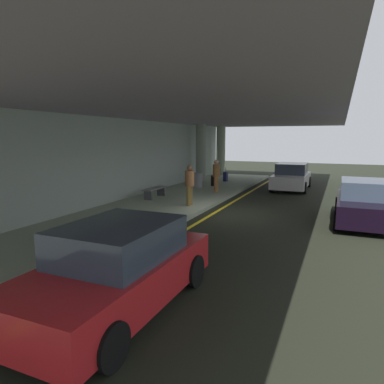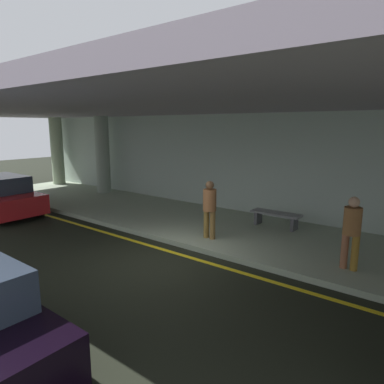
% 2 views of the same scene
% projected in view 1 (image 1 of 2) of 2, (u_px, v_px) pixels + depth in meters
% --- Properties ---
extents(ground_plane, '(60.00, 60.00, 0.00)m').
position_uv_depth(ground_plane, '(230.00, 213.00, 13.40)').
color(ground_plane, black).
extents(sidewalk, '(26.00, 4.20, 0.15)m').
position_uv_depth(sidewalk, '(160.00, 205.00, 14.61)').
color(sidewalk, '#98A58D').
rests_on(sidewalk, ground).
extents(lane_stripe_yellow, '(26.00, 0.14, 0.01)m').
position_uv_depth(lane_stripe_yellow, '(216.00, 212.00, 13.63)').
color(lane_stripe_yellow, yellow).
rests_on(lane_stripe_yellow, ground).
extents(support_column_center, '(0.66, 0.66, 3.65)m').
position_uv_depth(support_column_center, '(201.00, 153.00, 22.09)').
color(support_column_center, '#969E8D').
rests_on(support_column_center, sidewalk).
extents(support_column_right_mid, '(0.66, 0.66, 3.65)m').
position_uv_depth(support_column_right_mid, '(221.00, 151.00, 25.72)').
color(support_column_right_mid, '#9AA988').
rests_on(support_column_right_mid, sidewalk).
extents(ceiling_overhang, '(28.00, 13.20, 0.30)m').
position_uv_depth(ceiling_overhang, '(170.00, 113.00, 13.81)').
color(ceiling_overhang, '#9D8EA1').
rests_on(ceiling_overhang, support_column_far_left).
extents(terminal_back_wall, '(26.00, 0.30, 3.80)m').
position_uv_depth(terminal_back_wall, '(115.00, 161.00, 15.21)').
color(terminal_back_wall, '#ABBCB0').
rests_on(terminal_back_wall, ground).
extents(car_red, '(4.10, 1.92, 1.50)m').
position_uv_depth(car_red, '(118.00, 269.00, 5.86)').
color(car_red, red).
rests_on(car_red, ground).
extents(car_black, '(4.10, 1.92, 1.50)m').
position_uv_depth(car_black, '(365.00, 203.00, 11.76)').
color(car_black, black).
rests_on(car_black, ground).
extents(car_silver, '(4.10, 1.92, 1.50)m').
position_uv_depth(car_silver, '(291.00, 177.00, 19.60)').
color(car_silver, beige).
rests_on(car_silver, ground).
extents(traveler_with_luggage, '(0.38, 0.38, 1.68)m').
position_uv_depth(traveler_with_luggage, '(190.00, 182.00, 14.11)').
color(traveler_with_luggage, olive).
rests_on(traveler_with_luggage, sidewalk).
extents(person_waiting_for_ride, '(0.38, 0.38, 1.68)m').
position_uv_depth(person_waiting_for_ride, '(216.00, 174.00, 17.57)').
color(person_waiting_for_ride, '#93583B').
rests_on(person_waiting_for_ride, sidewalk).
extents(suitcase_upright_primary, '(0.36, 0.22, 0.90)m').
position_uv_depth(suitcase_upright_primary, '(225.00, 176.00, 22.15)').
color(suitcase_upright_primary, navy).
rests_on(suitcase_upright_primary, sidewalk).
extents(suitcase_upright_secondary, '(0.36, 0.22, 0.90)m').
position_uv_depth(suitcase_upright_secondary, '(214.00, 180.00, 20.05)').
color(suitcase_upright_secondary, black).
rests_on(suitcase_upright_secondary, sidewalk).
extents(bench_metal, '(1.60, 0.50, 0.48)m').
position_uv_depth(bench_metal, '(155.00, 190.00, 16.01)').
color(bench_metal, slate).
rests_on(bench_metal, sidewalk).
extents(trash_bin_steel, '(0.56, 0.56, 0.85)m').
position_uv_depth(trash_bin_steel, '(198.00, 180.00, 19.38)').
color(trash_bin_steel, gray).
rests_on(trash_bin_steel, sidewalk).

